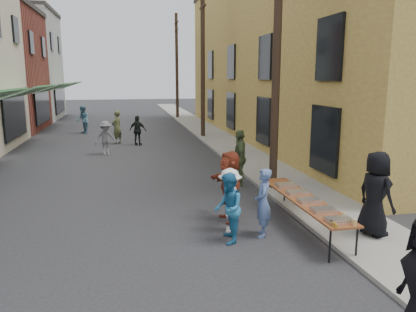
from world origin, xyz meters
name	(u,v)px	position (x,y,z in m)	size (l,w,h in m)	color
ground	(145,234)	(0.00, 0.00, 0.00)	(120.00, 120.00, 0.00)	#28282B
sidewalk	(214,136)	(5.00, 15.00, 0.05)	(2.20, 60.00, 0.10)	gray
building_ochre	(317,54)	(11.10, 14.00, 5.00)	(10.00, 28.00, 10.00)	#B1823F
utility_pole_near	(277,48)	(4.30, 3.00, 4.50)	(0.26, 0.26, 9.00)	#2D2116
utility_pole_mid	(203,62)	(4.30, 15.00, 4.50)	(0.26, 0.26, 9.00)	#2D2116
utility_pole_far	(177,67)	(4.30, 27.00, 4.50)	(0.26, 0.26, 9.00)	#2D2116
serving_table	(304,200)	(3.80, -0.39, 0.71)	(0.70, 4.00, 0.75)	maroon
catering_tray_sausage	(339,220)	(3.80, -2.04, 0.79)	(0.50, 0.33, 0.08)	maroon
catering_tray_foil_b	(323,210)	(3.80, -1.39, 0.79)	(0.50, 0.33, 0.08)	#B2B2B7
catering_tray_buns	(309,200)	(3.80, -0.69, 0.79)	(0.50, 0.33, 0.08)	tan
catering_tray_foil_d	(297,192)	(3.80, 0.01, 0.79)	(0.50, 0.33, 0.08)	#B2B2B7
catering_tray_buns_end	(286,185)	(3.80, 0.71, 0.79)	(0.50, 0.33, 0.08)	tan
condiment_jar_a	(336,226)	(3.58, -2.34, 0.79)	(0.07, 0.07, 0.08)	#A57F26
condiment_jar_b	(334,224)	(3.58, -2.24, 0.79)	(0.07, 0.07, 0.08)	#A57F26
condiment_jar_c	(331,222)	(3.58, -2.14, 0.79)	(0.07, 0.07, 0.08)	#A57F26
cup_stack	(355,223)	(4.00, -2.29, 0.81)	(0.08, 0.08, 0.12)	tan
guest_front_b	(263,203)	(2.67, -0.67, 0.80)	(0.58, 0.38, 1.59)	#556EA4
guest_front_c	(228,208)	(1.80, -0.86, 0.79)	(0.76, 0.60, 1.57)	teal
guest_front_d	(230,200)	(2.00, -0.22, 0.76)	(0.99, 0.57, 1.53)	white
guest_front_e	(240,158)	(3.40, 3.79, 0.95)	(1.11, 0.46, 1.90)	#516339
guest_queue_back	(230,186)	(2.18, 0.49, 0.91)	(1.69, 0.54, 1.82)	maroon
server	(376,194)	(5.08, -1.32, 1.06)	(0.94, 0.61, 1.92)	black
passerby_left	(106,138)	(-1.27, 10.34, 0.80)	(1.03, 0.59, 1.60)	slate
passerby_mid	(138,130)	(0.31, 12.82, 0.80)	(0.94, 0.39, 1.60)	black
passerby_right	(117,127)	(-0.79, 13.49, 0.92)	(0.67, 0.44, 1.84)	#4E5430
passerby_far	(83,120)	(-3.00, 18.12, 0.91)	(0.88, 0.69, 1.81)	teal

